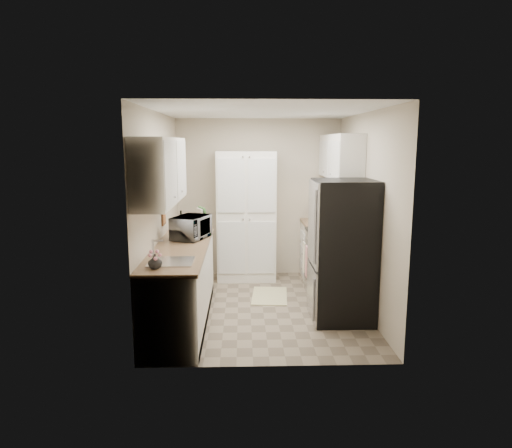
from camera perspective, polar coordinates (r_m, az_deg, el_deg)
name	(u,v)px	position (r m, az deg, el deg)	size (l,w,h in m)	color
ground	(263,307)	(6.07, 0.85, -10.36)	(3.20, 3.20, 0.00)	#7A6B56
room_shell	(262,183)	(5.70, 0.71, 5.10)	(2.64, 3.24, 2.52)	beige
pantry_cabinet	(246,216)	(7.09, -1.22, 0.99)	(0.90, 0.55, 2.00)	silver
base_cabinet_left	(182,286)	(5.56, -9.27, -7.64)	(0.60, 2.30, 0.88)	silver
countertop_left	(181,248)	(5.44, -9.41, -3.02)	(0.63, 2.33, 0.04)	#846647
base_cabinet_right	(323,253)	(7.19, 8.35, -3.55)	(0.60, 0.80, 0.88)	silver
countertop_right	(324,223)	(7.09, 8.45, 0.07)	(0.63, 0.83, 0.04)	#846647
electric_range	(332,264)	(6.41, 9.47, -4.90)	(0.71, 0.78, 1.13)	#B7B7BC
refrigerator	(343,251)	(5.55, 10.81, -3.33)	(0.70, 0.72, 1.70)	#B7B7BC
microwave	(191,227)	(5.85, -8.12, -0.42)	(0.52, 0.36, 0.29)	silver
wine_bottle	(181,222)	(6.29, -9.35, 0.20)	(0.07, 0.07, 0.27)	black
flower_vase	(155,261)	(4.54, -12.51, -4.59)	(0.14, 0.14, 0.14)	white
cutting_board	(203,218)	(6.45, -6.60, 0.73)	(0.02, 0.26, 0.32)	#3A7B32
toaster_oven	(325,214)	(7.12, 8.56, 1.29)	(0.34, 0.43, 0.25)	silver
fruit_basket	(325,201)	(7.11, 8.67, 2.80)	(0.29, 0.29, 0.12)	orange
kitchen_mat	(270,296)	(6.49, 1.71, -8.95)	(0.48, 0.77, 0.01)	beige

